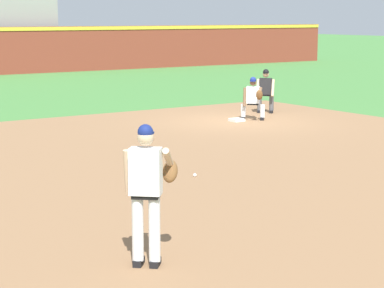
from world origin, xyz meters
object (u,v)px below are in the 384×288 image
at_px(first_base_bag, 237,120).
at_px(baseball, 195,175).
at_px(first_baseman, 253,97).
at_px(pitcher, 148,186).
at_px(umpire, 266,89).

height_order(first_base_bag, baseball, first_base_bag).
height_order(first_base_bag, first_baseman, first_baseman).
relative_size(first_base_bag, baseball, 5.14).
bearing_deg(pitcher, first_baseman, 45.70).
height_order(baseball, umpire, umpire).
distance_m(first_base_bag, pitcher, 13.62).
height_order(first_baseman, umpire, umpire).
relative_size(first_base_bag, first_baseman, 0.28).
relative_size(first_base_bag, pitcher, 0.20).
distance_m(pitcher, first_baseman, 13.95).
relative_size(baseball, first_baseman, 0.06).
distance_m(first_base_bag, first_baseman, 0.91).
bearing_deg(umpire, pitcher, -135.13).
relative_size(first_base_bag, umpire, 0.26).
distance_m(first_base_bag, baseball, 8.13).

